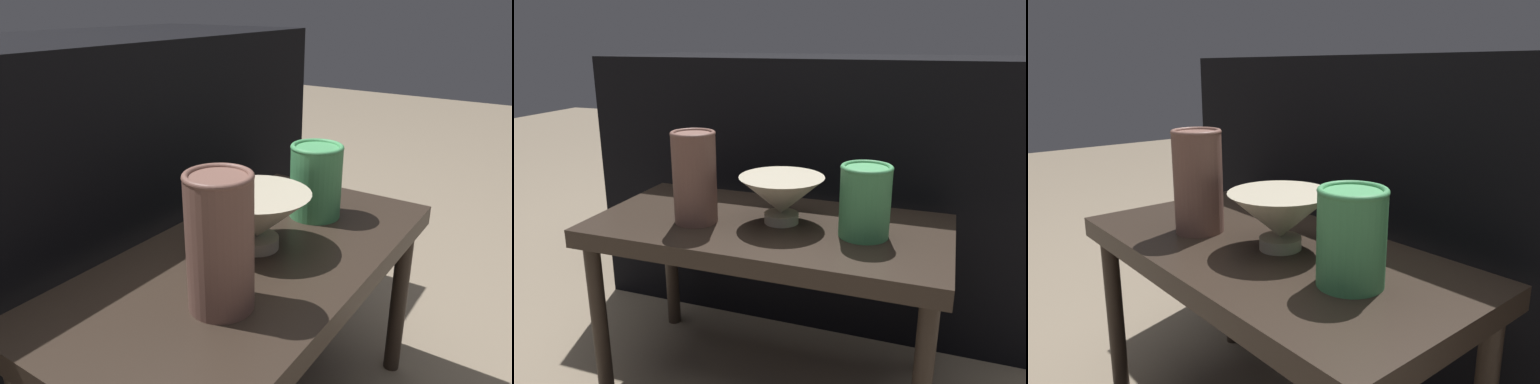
# 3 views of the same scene
# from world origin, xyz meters

# --- Properties ---
(ground_plane) EXTENTS (8.00, 8.00, 0.00)m
(ground_plane) POSITION_xyz_m (0.00, 0.00, 0.00)
(ground_plane) COLOR #7F705B
(table) EXTENTS (0.78, 0.39, 0.41)m
(table) POSITION_xyz_m (0.00, 0.00, 0.36)
(table) COLOR #2D231C
(table) RESTS_ON ground_plane
(couch_backdrop) EXTENTS (1.28, 0.50, 0.75)m
(couch_backdrop) POSITION_xyz_m (0.00, 0.51, 0.38)
(couch_backdrop) COLOR black
(couch_backdrop) RESTS_ON ground_plane
(bowl) EXTENTS (0.19, 0.19, 0.10)m
(bowl) POSITION_xyz_m (0.03, 0.01, 0.47)
(bowl) COLOR #B2A88E
(bowl) RESTS_ON table
(vase_textured_left) EXTENTS (0.10, 0.10, 0.20)m
(vase_textured_left) POSITION_xyz_m (-0.15, -0.05, 0.51)
(vase_textured_left) COLOR brown
(vase_textured_left) RESTS_ON table
(vase_colorful_right) EXTENTS (0.10, 0.10, 0.15)m
(vase_colorful_right) POSITION_xyz_m (0.21, -0.01, 0.49)
(vase_colorful_right) COLOR #47995B
(vase_colorful_right) RESTS_ON table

